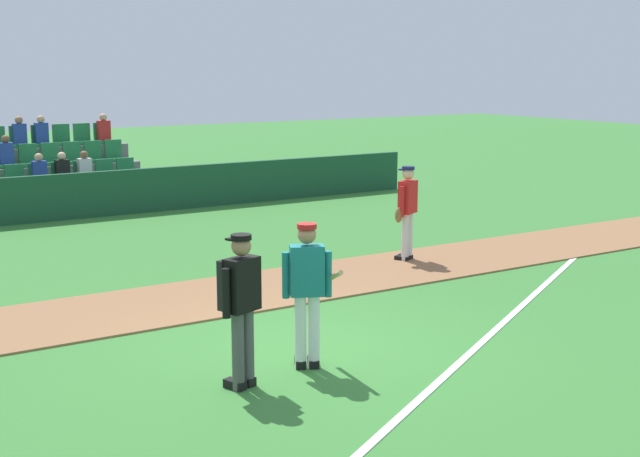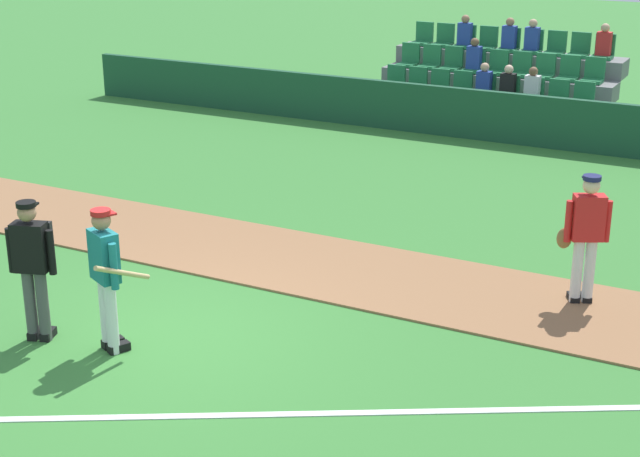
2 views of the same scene
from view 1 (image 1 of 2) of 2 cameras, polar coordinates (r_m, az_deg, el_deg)
ground_plane at (r=11.20m, az=-1.15°, el=-7.98°), size 80.00×80.00×0.00m
infield_dirt_path at (r=13.69m, az=-7.61°, el=-4.53°), size 28.00×2.25×0.03m
foul_line_chalk at (r=12.59m, az=11.87°, el=-6.06°), size 10.47×6.04×0.01m
dugout_fence at (r=21.17m, az=-17.08°, el=1.93°), size 20.00×0.16×1.08m
stadium_bleachers at (r=22.97m, az=-18.34°, el=2.73°), size 5.55×2.95×2.30m
batter_teal_jersey at (r=10.32m, az=-0.82°, el=-4.00°), size 0.63×0.80×1.76m
umpire_home_plate at (r=9.72m, az=-5.19°, el=-4.78°), size 0.56×0.40×1.76m
runner_red_jersey at (r=16.06m, az=5.69°, el=1.22°), size 0.65×0.42×1.76m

